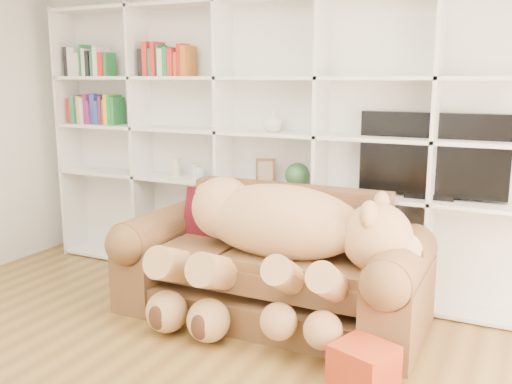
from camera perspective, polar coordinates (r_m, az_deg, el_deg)
The scene contains 13 objects.
wall_back at distance 4.92m, azimuth 2.42°, elevation 6.66°, with size 5.00×0.02×2.70m, color white.
bookshelf at distance 4.90m, azimuth -0.81°, elevation 6.13°, with size 4.43×0.35×2.40m.
sofa at distance 4.26m, azimuth 1.56°, elevation -7.82°, with size 2.23×0.96×0.94m.
teddy_bear at distance 3.96m, azimuth 2.01°, elevation -4.62°, with size 1.77×0.94×1.03m.
throw_pillow at distance 4.58m, azimuth -4.64°, elevation -2.25°, with size 0.41×0.13×0.41m, color #5F1010.
gift_box at distance 3.47m, azimuth 10.72°, elevation -16.77°, with size 0.32×0.30×0.26m, color #AD3517.
tv at distance 4.44m, azimuth 17.25°, elevation 3.44°, with size 1.08×0.18×0.64m.
picture_frame at distance 4.81m, azimuth 0.99°, elevation 2.11°, with size 0.17×0.03×0.21m, color #56321D.
green_vase at distance 4.70m, azimuth 4.15°, elevation 1.71°, with size 0.20×0.20×0.20m, color #2C5630.
figurine_tall at distance 5.26m, azimuth -8.08°, elevation 2.48°, with size 0.09×0.09×0.17m, color beige.
figurine_short at distance 5.14m, azimuth -5.99°, elevation 2.12°, with size 0.08×0.08×0.13m, color beige.
snow_globe at distance 5.12m, azimuth -5.63°, elevation 1.97°, with size 0.10×0.10×0.10m, color white.
shelf_vase at distance 4.73m, azimuth 1.69°, elevation 7.11°, with size 0.17×0.17×0.18m, color beige.
Camera 1 is at (1.96, -2.00, 1.76)m, focal length 40.00 mm.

